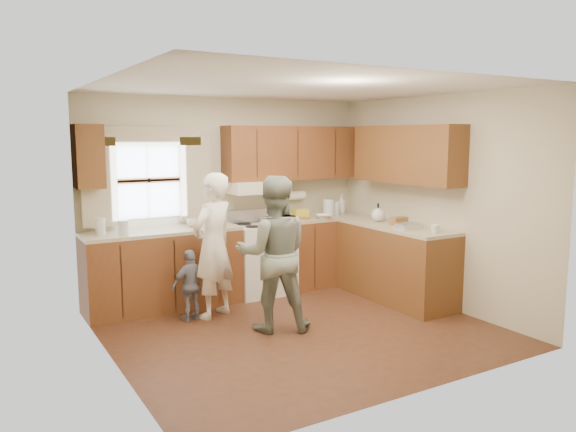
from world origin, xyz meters
TOP-DOWN VIEW (x-y plane):
  - room at (0.00, 0.00)m, footprint 3.80×3.80m
  - kitchen_fixtures at (0.61, 1.08)m, footprint 3.80×2.25m
  - stove at (0.30, 1.44)m, footprint 0.76×0.67m
  - woman_left at (-0.60, 0.85)m, footprint 0.70×0.62m
  - woman_right at (-0.23, 0.13)m, footprint 0.97×0.89m
  - child at (-0.87, 0.85)m, footprint 0.48×0.25m

SIDE VIEW (x-z plane):
  - child at x=-0.87m, z-range 0.00..0.79m
  - stove at x=0.30m, z-range -0.07..1.00m
  - woman_right at x=-0.23m, z-range 0.00..1.62m
  - woman_left at x=-0.60m, z-range 0.00..1.63m
  - kitchen_fixtures at x=0.61m, z-range -0.24..1.91m
  - room at x=0.00m, z-range -0.65..3.15m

